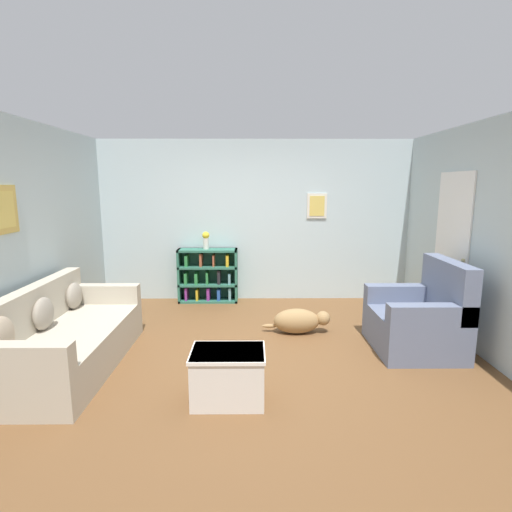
% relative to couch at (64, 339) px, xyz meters
% --- Properties ---
extents(ground_plane, '(14.00, 14.00, 0.00)m').
position_rel_couch_xyz_m(ground_plane, '(2.00, 0.36, -0.31)').
color(ground_plane, brown).
extents(wall_back, '(5.60, 0.13, 2.60)m').
position_rel_couch_xyz_m(wall_back, '(2.00, 2.61, 0.99)').
color(wall_back, silver).
rests_on(wall_back, ground_plane).
extents(wall_left, '(0.13, 5.00, 2.60)m').
position_rel_couch_xyz_m(wall_left, '(-0.55, 0.35, 0.99)').
color(wall_left, silver).
rests_on(wall_left, ground_plane).
extents(wall_right, '(0.16, 5.00, 2.60)m').
position_rel_couch_xyz_m(wall_right, '(4.55, 0.37, 0.99)').
color(wall_right, silver).
rests_on(wall_right, ground_plane).
extents(couch, '(0.91, 2.04, 0.86)m').
position_rel_couch_xyz_m(couch, '(0.00, 0.00, 0.00)').
color(couch, '#B7AD99').
rests_on(couch, ground_plane).
extents(bookshelf, '(0.96, 0.29, 0.87)m').
position_rel_couch_xyz_m(bookshelf, '(1.23, 2.41, 0.11)').
color(bookshelf, '#2D6B56').
rests_on(bookshelf, ground_plane).
extents(recliner_chair, '(0.90, 1.01, 1.05)m').
position_rel_couch_xyz_m(recliner_chair, '(3.89, 0.44, 0.05)').
color(recliner_chair, slate).
rests_on(recliner_chair, ground_plane).
extents(coffee_table, '(0.65, 0.47, 0.47)m').
position_rel_couch_xyz_m(coffee_table, '(1.74, -0.66, -0.06)').
color(coffee_table, silver).
rests_on(coffee_table, ground_plane).
extents(dog, '(0.88, 0.29, 0.32)m').
position_rel_couch_xyz_m(dog, '(2.55, 0.96, -0.14)').
color(dog, '#9E7A4C').
rests_on(dog, ground_plane).
extents(vase, '(0.11, 0.11, 0.28)m').
position_rel_couch_xyz_m(vase, '(1.21, 2.39, 0.72)').
color(vase, silver).
rests_on(vase, bookshelf).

